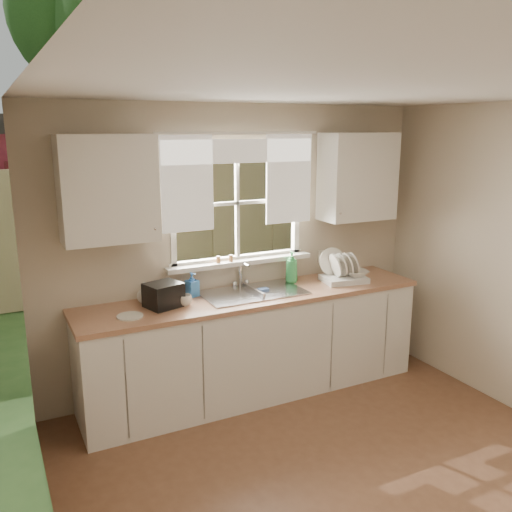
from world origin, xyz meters
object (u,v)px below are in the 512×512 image
dish_rack (343,273)px  black_appliance (164,295)px  soap_bottle_a (292,267)px  cup (185,300)px

dish_rack → black_appliance: (-1.69, 0.05, 0.02)m
soap_bottle_a → cup: bearing=-168.7°
soap_bottle_a → cup: size_ratio=2.61×
dish_rack → black_appliance: dish_rack is taller
black_appliance → dish_rack: bearing=-18.3°
cup → soap_bottle_a: bearing=19.8°
black_appliance → cup: bearing=-35.3°
cup → black_appliance: 0.17m
dish_rack → cup: (-1.54, -0.01, -0.03)m
soap_bottle_a → black_appliance: (-1.25, -0.13, -0.05)m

